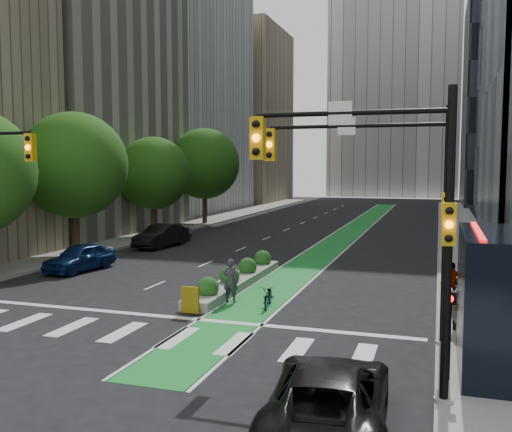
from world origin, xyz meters
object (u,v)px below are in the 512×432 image
Objects in this scene: cyclist at (231,281)px; parked_car_left_far at (169,234)px; median_planter at (237,278)px; bicycle at (269,296)px; pedestrian_far at (452,283)px; parked_car_left_mid at (161,236)px; parked_car_right at (329,396)px; pedestrian_near at (460,304)px; parked_car_left_near at (80,257)px.

cyclist reaches higher than parked_car_left_far.
bicycle is at bearing -52.81° from median_planter.
cyclist is 1.10× the size of pedestrian_far.
parked_car_left_far is at bearing 107.43° from parked_car_left_mid.
parked_car_left_mid is at bearing 131.91° from median_planter.
pedestrian_near reaches higher than parked_car_right.
parked_car_left_near is (-10.00, 4.07, -0.18)m from cyclist.
bicycle is 10.55m from parked_car_right.
pedestrian_far is at bearing -12.97° from pedestrian_near.
pedestrian_far is (6.89, 2.18, 0.52)m from bicycle.
bicycle is 17.82m from parked_car_left_mid.
parked_car_left_far is (-0.34, 11.15, -0.09)m from parked_car_left_near.
cyclist is 8.94m from pedestrian_near.
parked_car_left_near is at bearing 56.88° from pedestrian_near.
pedestrian_near reaches higher than parked_car_left_far.
pedestrian_far reaches higher than parked_car_left_far.
parked_car_right is (6.68, -12.94, 0.37)m from median_planter.
cyclist is at bearing -14.38° from parked_car_left_near.
pedestrian_near is at bearing -21.44° from bicycle.
parked_car_left_near is at bearing -83.57° from parked_car_left_mid.
parked_car_left_mid reaches higher than parked_car_left_near.
parked_car_left_mid is at bearing -54.17° from pedestrian_far.
parked_car_left_mid is 21.72m from pedestrian_far.
parked_car_right reaches higher than median_planter.
pedestrian_near is (8.74, -1.85, 0.13)m from cyclist.
parked_car_right is at bearing 144.82° from pedestrian_near.
cyclist is at bearing 62.45° from pedestrian_near.
pedestrian_far is (18.57, -2.11, 0.24)m from parked_car_left_near.
parked_car_right is at bearing -62.71° from median_planter.
parked_car_left_near is 0.98× the size of parked_car_left_far.
cyclist is at bearing 163.94° from bicycle.
cyclist is 0.39× the size of parked_car_left_mid.
parked_car_left_near is 21.15m from parked_car_right.
cyclist reaches higher than parked_car_left_near.
cyclist is at bearing -49.68° from parked_car_left_far.
pedestrian_near reaches higher than median_planter.
parked_car_left_mid is at bearing 122.36° from bicycle.
parked_car_right reaches higher than parked_car_left_far.
parked_car_left_far is (-12.02, 15.44, 0.19)m from bicycle.
pedestrian_near is (2.86, 8.05, 0.30)m from parked_car_right.
median_planter is 5.76× the size of pedestrian_near.
parked_car_right is at bearing 125.50° from cyclist.
parked_car_left_near is 18.69m from pedestrian_far.
parked_car_left_near is at bearing -29.29° from pedestrian_far.
median_planter reaches higher than bicycle.
cyclist is 0.34× the size of parked_car_right.
parked_car_left_far reaches higher than median_planter.
cyclist is 0.42× the size of parked_car_left_near.
parked_car_left_far is at bearing 32.61° from pedestrian_near.
bicycle is at bearing -45.98° from parked_car_left_far.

